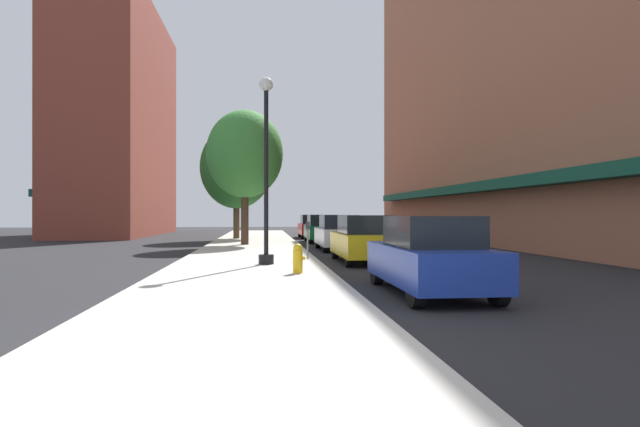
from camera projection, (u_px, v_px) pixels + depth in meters
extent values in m
plane|color=#232326|center=(337.00, 250.00, 25.02)|extent=(90.00, 90.00, 0.00)
cube|color=#B7B2A8|center=(253.00, 248.00, 25.57)|extent=(4.80, 50.00, 0.12)
cube|color=#9E6047|center=(515.00, 52.00, 30.21)|extent=(6.00, 40.00, 22.19)
cube|color=#144C38|center=(459.00, 190.00, 29.83)|extent=(0.90, 34.00, 0.50)
cube|color=brown|center=(120.00, 123.00, 42.27)|extent=(6.00, 18.00, 18.11)
cube|color=#144C38|center=(77.00, 197.00, 41.90)|extent=(0.90, 15.30, 0.50)
cylinder|color=black|center=(266.00, 259.00, 16.47)|extent=(0.48, 0.48, 0.30)
cylinder|color=black|center=(266.00, 172.00, 16.48)|extent=(0.14, 0.14, 5.20)
sphere|color=silver|center=(266.00, 84.00, 16.48)|extent=(0.44, 0.44, 0.44)
cylinder|color=gold|center=(298.00, 262.00, 13.97)|extent=(0.26, 0.26, 0.62)
sphere|color=gold|center=(298.00, 248.00, 13.97)|extent=(0.24, 0.24, 0.24)
cylinder|color=gold|center=(303.00, 258.00, 13.98)|extent=(0.12, 0.10, 0.10)
cylinder|color=slate|center=(308.00, 244.00, 18.35)|extent=(0.06, 0.06, 1.05)
cube|color=#33383D|center=(308.00, 225.00, 18.35)|extent=(0.14, 0.09, 0.26)
cylinder|color=#4C3823|center=(236.00, 216.00, 33.96)|extent=(0.40, 0.40, 2.88)
ellipsoid|color=#235B23|center=(236.00, 167.00, 33.96)|extent=(4.67, 4.67, 5.37)
cylinder|color=#422D1E|center=(245.00, 213.00, 27.20)|extent=(0.40, 0.40, 3.23)
ellipsoid|color=#387F33|center=(245.00, 154.00, 27.21)|extent=(3.97, 3.97, 4.57)
cylinder|color=black|center=(377.00, 271.00, 12.61)|extent=(0.22, 0.64, 0.64)
cylinder|color=black|center=(440.00, 270.00, 12.78)|extent=(0.22, 0.64, 0.64)
cylinder|color=black|center=(416.00, 290.00, 9.43)|extent=(0.22, 0.64, 0.64)
cylinder|color=black|center=(498.00, 289.00, 9.60)|extent=(0.22, 0.64, 0.64)
cube|color=#1E389E|center=(429.00, 264.00, 11.10)|extent=(1.80, 4.30, 0.76)
cube|color=black|center=(432.00, 231.00, 10.95)|extent=(1.56, 2.20, 0.64)
cylinder|color=black|center=(335.00, 250.00, 19.87)|extent=(0.22, 0.64, 0.64)
cylinder|color=black|center=(375.00, 250.00, 20.04)|extent=(0.22, 0.64, 0.64)
cylinder|color=black|center=(349.00, 257.00, 16.69)|extent=(0.22, 0.64, 0.64)
cylinder|color=black|center=(397.00, 257.00, 16.86)|extent=(0.22, 0.64, 0.64)
cube|color=gold|center=(363.00, 244.00, 18.37)|extent=(1.80, 4.30, 0.76)
cube|color=black|center=(364.00, 224.00, 18.22)|extent=(1.56, 2.20, 0.64)
cylinder|color=black|center=(318.00, 242.00, 26.09)|extent=(0.22, 0.64, 0.64)
cylinder|color=black|center=(349.00, 241.00, 26.27)|extent=(0.22, 0.64, 0.64)
cylinder|color=black|center=(325.00, 246.00, 22.91)|extent=(0.22, 0.64, 0.64)
cylinder|color=black|center=(360.00, 245.00, 23.08)|extent=(0.22, 0.64, 0.64)
cube|color=silver|center=(338.00, 237.00, 24.59)|extent=(1.80, 4.30, 0.76)
cube|color=black|center=(338.00, 222.00, 24.44)|extent=(1.56, 2.20, 0.64)
cylinder|color=black|center=(306.00, 236.00, 32.95)|extent=(0.22, 0.64, 0.64)
cylinder|color=black|center=(331.00, 236.00, 33.12)|extent=(0.22, 0.64, 0.64)
cylinder|color=black|center=(311.00, 238.00, 29.77)|extent=(0.22, 0.64, 0.64)
cylinder|color=black|center=(338.00, 238.00, 29.94)|extent=(0.22, 0.64, 0.64)
cube|color=#196638|center=(321.00, 232.00, 31.45)|extent=(1.80, 4.30, 0.76)
cube|color=black|center=(322.00, 220.00, 31.30)|extent=(1.56, 2.20, 0.64)
cylinder|color=black|center=(300.00, 233.00, 38.84)|extent=(0.22, 0.64, 0.64)
cylinder|color=black|center=(321.00, 233.00, 39.01)|extent=(0.22, 0.64, 0.64)
cylinder|color=black|center=(303.00, 234.00, 35.66)|extent=(0.22, 0.64, 0.64)
cylinder|color=black|center=(326.00, 234.00, 35.83)|extent=(0.22, 0.64, 0.64)
cube|color=red|center=(312.00, 229.00, 37.33)|extent=(1.80, 4.30, 0.76)
cube|color=black|center=(312.00, 219.00, 37.19)|extent=(1.56, 2.20, 0.64)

